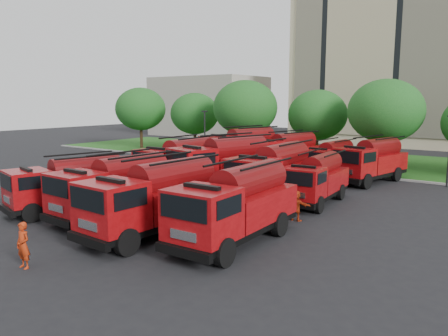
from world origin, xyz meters
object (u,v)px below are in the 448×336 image
(fire_truck_7, at_px, (316,179))
(fire_truck_4, at_px, (179,161))
(firefighter_3, at_px, (253,226))
(firefighter_5, at_px, (296,221))
(fire_truck_5, at_px, (223,163))
(fire_truck_11, at_px, (371,161))
(fire_truck_9, at_px, (285,152))
(firefighter_4, at_px, (183,189))
(fire_truck_1, at_px, (116,187))
(fire_truck_2, at_px, (156,198))
(fire_truck_0, at_px, (69,184))
(fire_truck_3, at_px, (236,205))
(fire_truck_10, at_px, (330,160))
(firefighter_1, at_px, (102,239))
(firefighter_0, at_px, (25,268))
(fire_truck_8, at_px, (241,148))
(fire_truck_6, at_px, (274,173))
(firefighter_2, at_px, (239,237))

(fire_truck_7, bearing_deg, fire_truck_4, 177.76)
(firefighter_3, xyz_separation_m, firefighter_5, (1.26, 2.21, 0.00))
(fire_truck_5, xyz_separation_m, fire_truck_11, (7.70, 8.47, -0.17))
(fire_truck_9, xyz_separation_m, firefighter_4, (-2.29, -10.93, -1.68))
(fire_truck_1, relative_size, fire_truck_2, 0.95)
(fire_truck_5, bearing_deg, fire_truck_0, -93.67)
(fire_truck_4, distance_m, fire_truck_11, 14.46)
(fire_truck_3, relative_size, fire_truck_11, 0.98)
(fire_truck_10, height_order, firefighter_4, fire_truck_10)
(fire_truck_3, xyz_separation_m, fire_truck_7, (-0.18, 8.95, -0.23))
(firefighter_1, bearing_deg, fire_truck_2, 48.45)
(fire_truck_11, height_order, firefighter_0, fire_truck_11)
(fire_truck_1, height_order, fire_truck_8, fire_truck_8)
(fire_truck_6, bearing_deg, fire_truck_11, 71.83)
(firefighter_3, height_order, firefighter_5, firefighter_5)
(fire_truck_3, relative_size, fire_truck_5, 0.89)
(fire_truck_0, bearing_deg, fire_truck_9, 94.05)
(fire_truck_2, relative_size, fire_truck_3, 1.02)
(fire_truck_2, relative_size, firefighter_3, 4.89)
(fire_truck_10, distance_m, firefighter_4, 12.30)
(fire_truck_4, height_order, fire_truck_8, fire_truck_8)
(firefighter_3, bearing_deg, firefighter_4, -45.79)
(fire_truck_11, relative_size, firefighter_5, 4.73)
(fire_truck_3, distance_m, fire_truck_7, 8.96)
(fire_truck_5, height_order, fire_truck_9, fire_truck_5)
(fire_truck_9, relative_size, firefighter_5, 4.82)
(fire_truck_4, bearing_deg, fire_truck_10, 46.43)
(firefighter_4, distance_m, firefighter_5, 10.52)
(firefighter_0, bearing_deg, fire_truck_5, 97.14)
(firefighter_4, bearing_deg, firefighter_1, 166.76)
(fire_truck_1, distance_m, firefighter_3, 7.53)
(fire_truck_1, distance_m, fire_truck_2, 3.90)
(fire_truck_10, bearing_deg, firefighter_2, -77.14)
(fire_truck_2, height_order, fire_truck_3, fire_truck_2)
(firefighter_4, bearing_deg, firefighter_0, 162.42)
(fire_truck_1, bearing_deg, fire_truck_6, 60.98)
(fire_truck_5, xyz_separation_m, fire_truck_10, (4.47, 8.50, -0.35))
(fire_truck_4, height_order, firefighter_1, fire_truck_4)
(fire_truck_5, height_order, fire_truck_11, fire_truck_5)
(firefighter_3, distance_m, firefighter_5, 2.55)
(fire_truck_1, bearing_deg, firefighter_1, -48.48)
(firefighter_4, bearing_deg, fire_truck_10, -69.19)
(fire_truck_5, bearing_deg, fire_truck_1, -76.13)
(firefighter_0, xyz_separation_m, firefighter_4, (-4.76, 14.54, 0.00))
(fire_truck_3, bearing_deg, firefighter_0, -125.32)
(fire_truck_3, height_order, firefighter_4, fire_truck_3)
(fire_truck_4, distance_m, firefighter_1, 13.35)
(fire_truck_1, bearing_deg, fire_truck_0, -167.48)
(fire_truck_3, bearing_deg, fire_truck_5, 127.11)
(fire_truck_1, relative_size, firefighter_1, 4.40)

